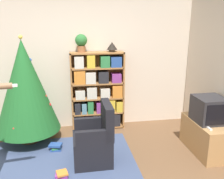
{
  "coord_description": "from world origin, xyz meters",
  "views": [
    {
      "loc": [
        -0.05,
        -2.74,
        2.08
      ],
      "look_at": [
        0.56,
        0.92,
        1.05
      ],
      "focal_mm": 40.0,
      "sensor_mm": 36.0,
      "label": 1
    }
  ],
  "objects_px": {
    "christmas_tree": "(25,87)",
    "potted_plant": "(81,42)",
    "table_lamp": "(112,46)",
    "armchair": "(95,142)",
    "television": "(209,110)",
    "bookshelf": "(98,92)"
  },
  "relations": [
    {
      "from": "christmas_tree",
      "to": "potted_plant",
      "type": "bearing_deg",
      "value": 20.57
    },
    {
      "from": "potted_plant",
      "to": "table_lamp",
      "type": "height_order",
      "value": "potted_plant"
    },
    {
      "from": "armchair",
      "to": "table_lamp",
      "type": "height_order",
      "value": "table_lamp"
    },
    {
      "from": "television",
      "to": "armchair",
      "type": "xyz_separation_m",
      "value": [
        -1.82,
        -0.01,
        -0.4
      ]
    },
    {
      "from": "christmas_tree",
      "to": "table_lamp",
      "type": "height_order",
      "value": "christmas_tree"
    },
    {
      "from": "bookshelf",
      "to": "potted_plant",
      "type": "height_order",
      "value": "potted_plant"
    },
    {
      "from": "armchair",
      "to": "potted_plant",
      "type": "relative_size",
      "value": 2.8
    },
    {
      "from": "television",
      "to": "table_lamp",
      "type": "distance_m",
      "value": 2.03
    },
    {
      "from": "potted_plant",
      "to": "armchair",
      "type": "bearing_deg",
      "value": -85.39
    },
    {
      "from": "bookshelf",
      "to": "table_lamp",
      "type": "relative_size",
      "value": 7.57
    },
    {
      "from": "armchair",
      "to": "table_lamp",
      "type": "relative_size",
      "value": 4.6
    },
    {
      "from": "bookshelf",
      "to": "armchair",
      "type": "height_order",
      "value": "bookshelf"
    },
    {
      "from": "potted_plant",
      "to": "table_lamp",
      "type": "xyz_separation_m",
      "value": [
        0.57,
        0.0,
        -0.09
      ]
    },
    {
      "from": "christmas_tree",
      "to": "potted_plant",
      "type": "relative_size",
      "value": 5.65
    },
    {
      "from": "television",
      "to": "potted_plant",
      "type": "xyz_separation_m",
      "value": [
        -1.92,
        1.23,
        0.98
      ]
    },
    {
      "from": "bookshelf",
      "to": "table_lamp",
      "type": "bearing_deg",
      "value": 1.59
    },
    {
      "from": "bookshelf",
      "to": "potted_plant",
      "type": "xyz_separation_m",
      "value": [
        -0.29,
        0.01,
        0.96
      ]
    },
    {
      "from": "television",
      "to": "bookshelf",
      "type": "bearing_deg",
      "value": 142.99
    },
    {
      "from": "christmas_tree",
      "to": "armchair",
      "type": "xyz_separation_m",
      "value": [
        1.08,
        -0.88,
        -0.68
      ]
    },
    {
      "from": "armchair",
      "to": "potted_plant",
      "type": "bearing_deg",
      "value": -175.89
    },
    {
      "from": "potted_plant",
      "to": "bookshelf",
      "type": "bearing_deg",
      "value": -1.51
    },
    {
      "from": "television",
      "to": "christmas_tree",
      "type": "relative_size",
      "value": 0.26
    }
  ]
}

